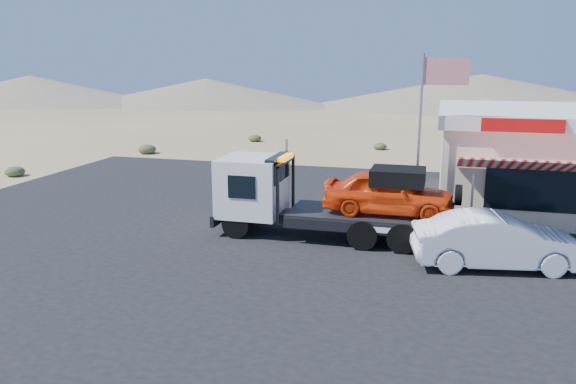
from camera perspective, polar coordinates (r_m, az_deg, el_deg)
name	(u,v)px	position (r m, az deg, el deg)	size (l,w,h in m)	color
ground	(248,256)	(17.10, -4.08, -6.52)	(120.00, 120.00, 0.00)	olive
asphalt_lot	(332,232)	(19.36, 4.48, -4.12)	(32.00, 24.00, 0.02)	black
tow_truck	(331,195)	(18.51, 4.39, -0.31)	(8.03, 2.38, 2.69)	black
white_sedan	(497,241)	(16.96, 20.47, -4.71)	(1.63, 4.66, 1.54)	silver
jerky_store	(572,158)	(24.97, 26.89, 3.08)	(10.40, 9.97, 3.90)	beige
flagpole	(427,121)	(19.78, 13.95, 7.03)	(1.55, 0.10, 6.00)	#99999E
distant_hills	(318,92)	(72.04, 3.10, 10.08)	(126.00, 48.00, 4.20)	#726B59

